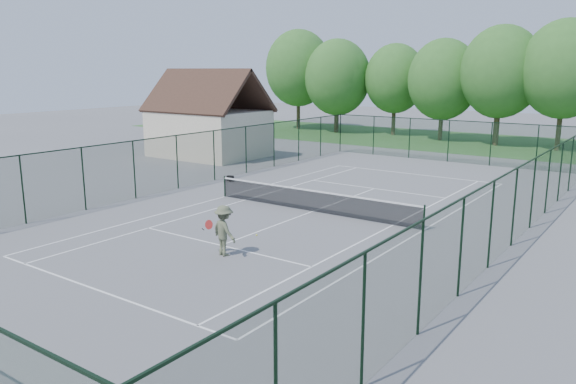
# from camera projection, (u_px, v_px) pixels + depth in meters

# --- Properties ---
(ground) EXTENTS (140.00, 140.00, 0.00)m
(ground) POSITION_uv_depth(u_px,v_px,m) (313.00, 212.00, 26.44)
(ground) COLOR slate
(ground) RESTS_ON ground
(grass_far) EXTENTS (80.00, 16.00, 0.01)m
(grass_far) POSITION_uv_depth(u_px,v_px,m) (494.00, 144.00, 50.33)
(grass_far) COLOR #386D2F
(grass_far) RESTS_ON ground
(court_lines) EXTENTS (11.05, 23.85, 0.01)m
(court_lines) POSITION_uv_depth(u_px,v_px,m) (313.00, 211.00, 26.44)
(court_lines) COLOR white
(court_lines) RESTS_ON ground
(tennis_net) EXTENTS (11.08, 0.08, 1.10)m
(tennis_net) POSITION_uv_depth(u_px,v_px,m) (313.00, 200.00, 26.32)
(tennis_net) COLOR black
(tennis_net) RESTS_ON ground
(fence_enclosure) EXTENTS (18.05, 36.05, 3.02)m
(fence_enclosure) POSITION_uv_depth(u_px,v_px,m) (313.00, 179.00, 26.11)
(fence_enclosure) COLOR #17361F
(fence_enclosure) RESTS_ON ground
(utility_building) EXTENTS (8.60, 6.27, 6.63)m
(utility_building) POSITION_uv_depth(u_px,v_px,m) (208.00, 115.00, 42.80)
(utility_building) COLOR beige
(utility_building) RESTS_ON ground
(tree_line_far) EXTENTS (39.40, 6.40, 9.70)m
(tree_line_far) POSITION_uv_depth(u_px,v_px,m) (500.00, 76.00, 49.05)
(tree_line_far) COLOR #483A25
(tree_line_far) RESTS_ON ground
(sports_bag_a) EXTENTS (0.41, 0.34, 0.28)m
(sports_bag_a) POSITION_uv_depth(u_px,v_px,m) (231.00, 179.00, 33.51)
(sports_bag_a) COLOR black
(sports_bag_a) RESTS_ON ground
(sports_bag_b) EXTENTS (0.42, 0.31, 0.30)m
(sports_bag_b) POSITION_uv_depth(u_px,v_px,m) (230.00, 178.00, 33.77)
(sports_bag_b) COLOR black
(sports_bag_b) RESTS_ON ground
(tennis_player) EXTENTS (2.08, 0.97, 1.84)m
(tennis_player) POSITION_uv_depth(u_px,v_px,m) (224.00, 231.00, 20.04)
(tennis_player) COLOR #5C6346
(tennis_player) RESTS_ON ground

